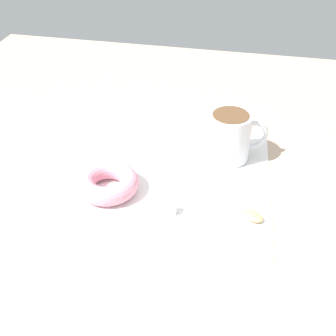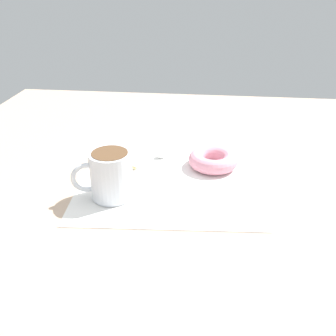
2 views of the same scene
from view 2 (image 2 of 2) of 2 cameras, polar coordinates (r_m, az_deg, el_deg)
The scene contains 6 objects.
ground_plane at distance 77.51cm, azimuth 0.88°, elevation -2.38°, with size 120.00×120.00×2.00cm, color tan.
napkin at distance 77.50cm, azimuth 0.00°, elevation -1.41°, with size 35.45×35.45×0.30cm, color white.
coffee_cup at distance 69.47cm, azimuth -8.83°, elevation -0.95°, with size 7.78×10.97×9.01cm.
donut at distance 81.34cm, azimuth 6.89°, elevation 1.28°, with size 10.65×10.65×3.23cm, color pink.
spoon at distance 85.72cm, azimuth -8.89°, elevation 1.69°, with size 7.60×10.45×0.90cm.
sugar_cube at distance 85.22cm, azimuth -1.04°, elevation 2.11°, with size 1.43×1.43×1.43cm, color white.
Camera 2 is at (66.66, 6.23, 38.06)cm, focal length 40.00 mm.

